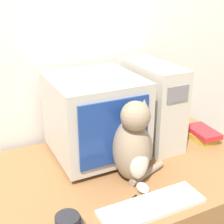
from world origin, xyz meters
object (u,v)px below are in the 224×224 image
at_px(pen, 127,204).
at_px(book_stack, 203,134).
at_px(computer_tower, 152,104).
at_px(keyboard, 152,206).
at_px(mug, 68,224).
at_px(cat, 133,146).
at_px(crt_monitor, 95,116).

bearing_deg(pen, book_stack, 24.95).
distance_m(computer_tower, keyboard, 0.65).
distance_m(computer_tower, pen, 0.65).
xyz_separation_m(computer_tower, mug, (-0.68, -0.50, -0.19)).
distance_m(cat, pen, 0.26).
bearing_deg(cat, computer_tower, 48.12).
relative_size(keyboard, pen, 3.52).
distance_m(book_stack, mug, 1.03).
xyz_separation_m(crt_monitor, mug, (-0.32, -0.49, -0.19)).
xyz_separation_m(crt_monitor, cat, (0.06, -0.29, -0.05)).
distance_m(computer_tower, mug, 0.87).
xyz_separation_m(keyboard, pen, (-0.08, 0.07, -0.01)).
xyz_separation_m(keyboard, cat, (0.03, 0.22, 0.17)).
bearing_deg(computer_tower, cat, -134.59).
height_order(cat, pen, cat).
relative_size(computer_tower, book_stack, 2.12).
distance_m(crt_monitor, keyboard, 0.56).
distance_m(keyboard, pen, 0.11).
distance_m(cat, book_stack, 0.62).
bearing_deg(cat, keyboard, -95.27).
bearing_deg(keyboard, crt_monitor, 93.54).
bearing_deg(cat, pen, -123.52).
height_order(keyboard, pen, keyboard).
bearing_deg(pen, mug, -170.96).
bearing_deg(mug, book_stack, 20.73).
relative_size(pen, mug, 1.31).
bearing_deg(book_stack, keyboard, -147.54).
bearing_deg(pen, computer_tower, 48.03).
height_order(keyboard, mug, mug).
xyz_separation_m(cat, pen, (-0.11, -0.15, -0.17)).
relative_size(cat, mug, 4.13).
bearing_deg(cat, book_stack, 18.80).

